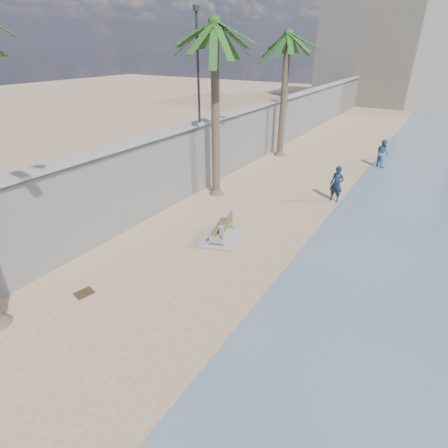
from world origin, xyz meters
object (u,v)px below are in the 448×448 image
at_px(palm_back, 288,36).
at_px(person_b, 383,152).
at_px(bench_far, 222,230).
at_px(person_a, 337,182).
at_px(palm_mid, 215,25).

xyz_separation_m(palm_back, person_b, (6.69, 1.04, -6.63)).
height_order(palm_back, person_b, palm_back).
bearing_deg(bench_far, person_a, 65.69).
xyz_separation_m(palm_back, person_a, (5.81, -6.23, -6.57)).
xyz_separation_m(palm_mid, palm_back, (-0.13, 8.61, -0.28)).
xyz_separation_m(bench_far, palm_mid, (-2.83, 3.93, 7.52)).
bearing_deg(person_b, bench_far, 118.65).
distance_m(palm_mid, palm_back, 8.62).
height_order(person_a, person_b, person_a).
bearing_deg(person_b, palm_mid, 99.82).
distance_m(palm_mid, person_b, 13.56).
height_order(bench_far, person_b, person_b).
bearing_deg(palm_back, person_b, 8.87).
distance_m(palm_back, person_a, 10.76).
height_order(palm_mid, person_b, palm_mid).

